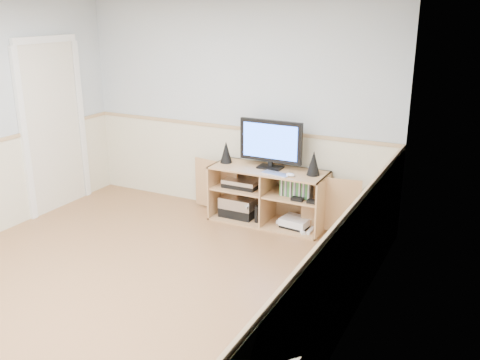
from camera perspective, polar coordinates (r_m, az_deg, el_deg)
name	(u,v)px	position (r m, az deg, el deg)	size (l,w,h in m)	color
room	(114,152)	(4.69, -13.24, 2.87)	(4.04, 4.54, 2.54)	#A47249
media_cabinet	(270,194)	(6.19, 3.23, -1.52)	(2.09, 0.50, 0.65)	tan
monitor	(271,142)	(6.01, 3.30, 4.02)	(0.74, 0.18, 0.55)	black
speaker_left	(226,152)	(6.26, -1.49, 3.00)	(0.14, 0.14, 0.26)	black
speaker_right	(314,163)	(5.84, 7.86, 1.79)	(0.15, 0.15, 0.27)	black
keyboard	(276,174)	(5.86, 3.84, 0.67)	(0.32, 0.13, 0.01)	silver
mouse	(290,175)	(5.80, 5.40, 0.55)	(0.10, 0.06, 0.04)	white
av_components	(240,200)	(6.32, 0.04, -2.16)	(0.50, 0.30, 0.47)	black
game_consoles	(295,222)	(6.11, 5.87, -4.52)	(0.46, 0.30, 0.11)	white
game_cases	(297,188)	(5.95, 6.08, -0.87)	(0.36, 0.14, 0.19)	#3F8C3F
wall_outlet	(312,172)	(6.14, 7.69, 0.81)	(0.12, 0.03, 0.12)	white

